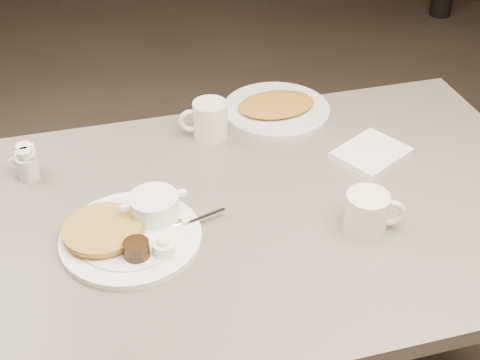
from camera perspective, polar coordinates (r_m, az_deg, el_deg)
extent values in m
cube|color=slate|center=(1.49, 0.20, -3.22)|extent=(1.50, 0.90, 0.04)
cylinder|color=black|center=(1.74, 0.18, -12.23)|extent=(0.14, 0.14, 0.69)
cylinder|color=white|center=(1.41, -9.51, -4.97)|extent=(0.34, 0.34, 0.01)
cylinder|color=white|center=(1.41, -9.55, -4.69)|extent=(0.26, 0.26, 0.00)
cylinder|color=#B88D33|center=(1.42, -11.75, -4.39)|extent=(0.20, 0.20, 0.01)
cylinder|color=#B88D33|center=(1.40, -11.97, -4.21)|extent=(0.19, 0.19, 0.01)
cylinder|color=white|center=(1.43, -7.49, -2.31)|extent=(0.12, 0.12, 0.05)
cube|color=white|center=(1.41, -9.97, -2.39)|extent=(0.03, 0.02, 0.01)
cube|color=white|center=(1.43, -5.16, -1.15)|extent=(0.03, 0.02, 0.01)
ellipsoid|color=white|center=(1.42, -8.09, -1.92)|extent=(0.05, 0.05, 0.03)
ellipsoid|color=white|center=(1.42, -6.87, -1.92)|extent=(0.05, 0.05, 0.02)
cylinder|color=black|center=(1.34, -9.02, -6.03)|extent=(0.06, 0.06, 0.04)
cylinder|color=white|center=(1.35, -6.67, -5.88)|extent=(0.06, 0.06, 0.03)
ellipsoid|color=#FFFCC4|center=(1.34, -6.71, -5.44)|extent=(0.03, 0.03, 0.02)
cube|color=white|center=(1.43, -3.40, -3.34)|extent=(0.12, 0.04, 0.00)
ellipsoid|color=white|center=(1.42, -5.77, -3.71)|extent=(0.04, 0.03, 0.01)
cylinder|color=white|center=(1.42, 10.97, -2.80)|extent=(0.12, 0.12, 0.09)
cylinder|color=#2A2620|center=(1.40, 11.16, -1.53)|extent=(0.09, 0.09, 0.01)
torus|color=white|center=(1.43, 13.02, -2.81)|extent=(0.07, 0.03, 0.07)
cube|color=white|center=(1.67, 11.39, 2.28)|extent=(0.22, 0.20, 0.02)
cylinder|color=white|center=(1.70, -2.61, 5.27)|extent=(0.10, 0.10, 0.10)
torus|color=white|center=(1.70, -4.30, 5.19)|extent=(0.07, 0.03, 0.07)
cylinder|color=white|center=(1.65, -18.11, 1.49)|extent=(0.06, 0.06, 0.06)
cylinder|color=white|center=(1.63, -18.37, 2.64)|extent=(0.04, 0.04, 0.02)
cone|color=white|center=(1.64, -17.67, 2.69)|extent=(0.02, 0.02, 0.02)
torus|color=white|center=(1.65, -19.05, 1.41)|extent=(0.04, 0.01, 0.04)
cylinder|color=silver|center=(1.63, -18.06, 1.00)|extent=(0.06, 0.06, 0.06)
cylinder|color=silver|center=(1.61, -18.32, 2.15)|extent=(0.04, 0.04, 0.02)
cone|color=silver|center=(1.60, -17.80, 1.86)|extent=(0.02, 0.02, 0.02)
torus|color=silver|center=(1.65, -18.75, 1.38)|extent=(0.03, 0.03, 0.03)
cylinder|color=silver|center=(1.83, 3.18, 6.15)|extent=(0.32, 0.32, 0.01)
ellipsoid|color=#A77125|center=(1.82, 3.20, 6.63)|extent=(0.23, 0.17, 0.02)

